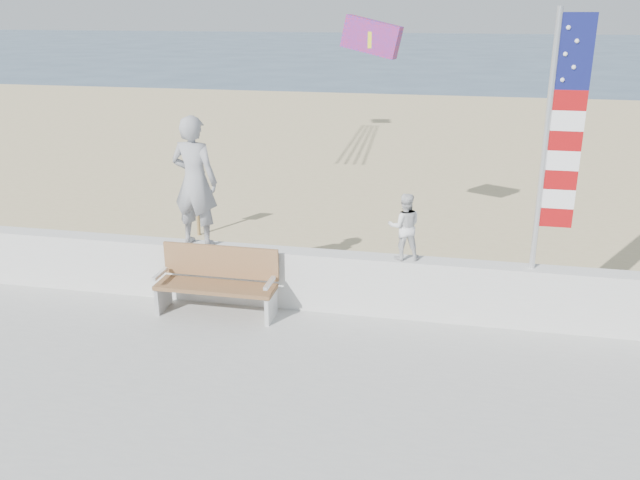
# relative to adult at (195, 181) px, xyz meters

# --- Properties ---
(ground) EXTENTS (220.00, 220.00, 0.00)m
(ground) POSITION_rel_adult_xyz_m (1.77, -2.00, -2.08)
(ground) COLOR #324C64
(ground) RESTS_ON ground
(sand) EXTENTS (90.00, 40.00, 0.08)m
(sand) POSITION_rel_adult_xyz_m (1.77, 7.00, -2.04)
(sand) COLOR #C8B585
(sand) RESTS_ON ground
(seawall) EXTENTS (30.00, 0.35, 0.90)m
(seawall) POSITION_rel_adult_xyz_m (1.77, 0.00, -1.45)
(seawall) COLOR silver
(seawall) RESTS_ON boardwalk
(adult) EXTENTS (0.79, 0.57, 1.99)m
(adult) POSITION_rel_adult_xyz_m (0.00, 0.00, 0.00)
(adult) COLOR gray
(adult) RESTS_ON seawall
(child) EXTENTS (0.54, 0.46, 0.98)m
(child) POSITION_rel_adult_xyz_m (3.17, 0.00, -0.50)
(child) COLOR silver
(child) RESTS_ON seawall
(bench) EXTENTS (1.80, 0.57, 1.00)m
(bench) POSITION_rel_adult_xyz_m (0.45, -0.45, -1.39)
(bench) COLOR brown
(bench) RESTS_ON boardwalk
(flag) EXTENTS (0.50, 0.08, 3.50)m
(flag) POSITION_rel_adult_xyz_m (5.10, -0.00, 0.92)
(flag) COLOR silver
(flag) RESTS_ON seawall
(parafoil_kite) EXTENTS (1.14, 0.47, 0.76)m
(parafoil_kite) POSITION_rel_adult_xyz_m (2.23, 3.20, 1.96)
(parafoil_kite) COLOR red
(parafoil_kite) RESTS_ON ground
(sign) EXTENTS (0.32, 0.07, 1.46)m
(sign) POSITION_rel_adult_xyz_m (-1.29, 3.15, -1.13)
(sign) COLOR olive
(sign) RESTS_ON sand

